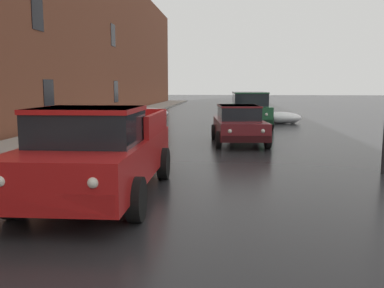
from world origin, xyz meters
The scene contains 8 objects.
left_sidewalk_slab centered at (-5.89, 18.00, 0.07)m, with size 2.44×80.00×0.14m, color gray.
brick_townhouse_facade centered at (-7.61, 18.01, 5.62)m, with size 0.63×80.00×11.25m.
snow_bank_near_corner_left centered at (-3.94, 25.51, 0.25)m, with size 1.92×1.30×0.61m.
snow_bank_mid_block_left centered at (-3.94, 27.05, 0.35)m, with size 2.51×1.35×0.72m.
snow_bank_near_corner_right centered at (4.19, 24.51, 0.33)m, with size 2.43×1.34×0.67m.
pickup_truck_red_approaching_near_lane centered at (-1.23, 8.15, 0.88)m, with size 2.29×5.16×1.76m.
sedan_maroon_parked_kerbside_close centered at (1.59, 15.95, 0.75)m, with size 2.17×4.11×1.42m.
suv_green_parked_kerbside_mid centered at (2.27, 22.23, 0.99)m, with size 2.23×4.68×1.82m.
Camera 1 is at (1.24, 0.57, 2.13)m, focal length 38.61 mm.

